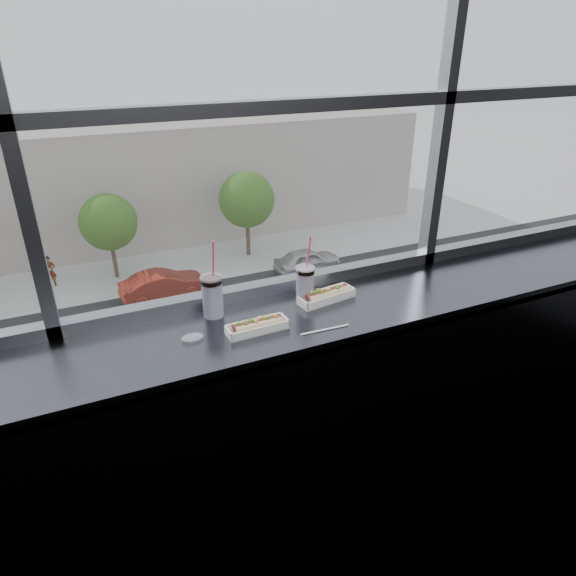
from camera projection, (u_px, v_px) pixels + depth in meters
name	position (u px, v px, depth m)	size (l,w,h in m)	color
wall_back_lower	(268.00, 380.00, 2.86)	(6.00, 6.00, 0.00)	black
window_glass	(259.00, 30.00, 2.10)	(6.00, 6.00, 0.00)	silver
window_mullions	(261.00, 30.00, 2.09)	(6.00, 0.08, 2.40)	gray
counter	(289.00, 322.00, 2.41)	(6.00, 0.55, 0.06)	#4F515A
counter_fascia	(311.00, 442.00, 2.43)	(6.00, 0.04, 1.04)	#4F515A
hotdog_tray_left	(257.00, 325.00, 2.27)	(0.28, 0.10, 0.07)	white
hotdog_tray_right	(327.00, 295.00, 2.53)	(0.31, 0.14, 0.07)	white
soda_cup_left	(212.00, 294.00, 2.36)	(0.10, 0.10, 0.38)	white
soda_cup_right	(305.00, 283.00, 2.49)	(0.10, 0.10, 0.35)	white
loose_straw	(325.00, 330.00, 2.28)	(0.01, 0.01, 0.23)	white
wrapper	(192.00, 337.00, 2.21)	(0.10, 0.07, 0.02)	silver
plaza_ground	(75.00, 210.00, 43.49)	(120.00, 120.00, 0.00)	silver
street_asphalt	(111.00, 347.00, 24.29)	(80.00, 10.00, 0.06)	black
far_sidewalk	(94.00, 281.00, 30.82)	(80.00, 6.00, 0.04)	silver
far_building	(70.00, 178.00, 37.23)	(50.00, 14.00, 8.00)	#B4A79C
car_near_c	(78.00, 381.00, 19.90)	(6.96, 2.90, 2.32)	#BC0009
car_near_d	(243.00, 343.00, 22.46)	(6.66, 2.78, 2.22)	#B7B7B7
car_far_b	(163.00, 281.00, 28.35)	(6.24, 2.60, 2.08)	#B52B18
car_far_c	(307.00, 256.00, 31.70)	(5.75, 2.40, 1.92)	silver
car_near_e	(377.00, 311.00, 25.03)	(6.85, 2.85, 2.28)	#2B4999
pedestrian_b	(49.00, 268.00, 29.75)	(0.98, 0.74, 2.21)	#66605B
tree_center	(108.00, 222.00, 29.78)	(3.34, 3.34, 5.22)	#47382B
tree_right	(247.00, 200.00, 32.82)	(3.62, 3.62, 5.66)	#47382B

